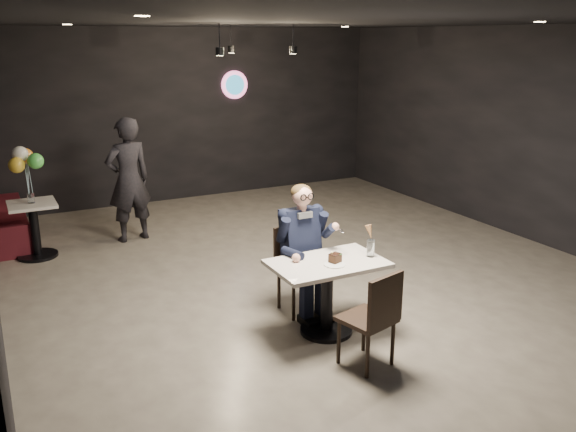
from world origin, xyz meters
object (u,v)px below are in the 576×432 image
balloon_vase (31,198)px  passerby (129,180)px  sundae_glass (371,248)px  booth_bench (5,206)px  main_table (327,297)px  chair_far (300,271)px  side_table (35,230)px  chair_near (367,317)px  seated_man (301,248)px

balloon_vase → passerby: 1.32m
sundae_glass → booth_bench: (-3.09, 4.71, -0.35)m
main_table → balloon_vase: size_ratio=8.13×
sundae_glass → chair_far: bearing=126.4°
chair_far → side_table: 3.88m
main_table → chair_near: chair_near is taller
chair_far → chair_near: bearing=-90.0°
main_table → seated_man: (0.00, 0.55, 0.34)m
chair_far → seated_man: size_ratio=0.64×
chair_near → sundae_glass: sundae_glass is taller
seated_man → passerby: 3.40m
chair_near → chair_far: bearing=75.4°
main_table → chair_far: 0.56m
side_table → chair_near: bearing=-61.6°
booth_bench → seated_man: bearing=-57.2°
side_table → balloon_vase: bearing=0.0°
seated_man → booth_bench: bearing=122.8°
side_table → passerby: bearing=6.3°
side_table → passerby: passerby is taller
seated_man → passerby: (-1.03, 3.23, 0.17)m
side_table → passerby: (1.31, 0.15, 0.52)m
sundae_glass → seated_man: bearing=126.4°
sundae_glass → booth_bench: size_ratio=0.09×
sundae_glass → booth_bench: booth_bench is taller
chair_far → passerby: size_ratio=0.52×
chair_near → balloon_vase: bearing=103.8°
main_table → booth_bench: bearing=119.6°
booth_bench → main_table: bearing=-60.4°
chair_near → side_table: bearing=103.8°
chair_near → booth_bench: (-2.64, 5.33, 0.03)m
passerby → chair_near: bearing=92.6°
main_table → chair_near: size_ratio=1.20×
sundae_glass → side_table: sundae_glass is taller
seated_man → passerby: size_ratio=0.81×
seated_man → chair_far: bearing=0.0°
chair_far → seated_man: seated_man is taller
chair_far → side_table: (-2.34, 3.09, -0.09)m
main_table → chair_near: (0.00, -0.69, 0.09)m
chair_far → booth_bench: (-2.64, 4.09, 0.03)m
main_table → chair_far: chair_far is taller
sundae_glass → passerby: 4.13m
booth_bench → chair_near: bearing=-63.6°
sundae_glass → passerby: bearing=111.1°
chair_far → seated_man: bearing=0.0°
side_table → chair_far: bearing=-52.9°
seated_man → side_table: size_ratio=1.94×
chair_far → passerby: 3.42m
sundae_glass → balloon_vase: sundae_glass is taller
chair_near → balloon_vase: 4.93m
chair_far → main_table: bearing=-90.0°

